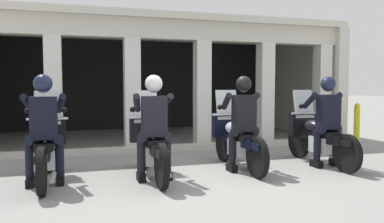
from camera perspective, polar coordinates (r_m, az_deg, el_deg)
The scene contains 12 objects.
ground_plane at distance 8.88m, azimuth -4.58°, elevation -5.36°, with size 80.00×80.00×0.00m, color gray.
station_building at distance 11.07m, azimuth -6.42°, elevation 6.56°, with size 9.43×4.77×3.08m.
kerb_strip at distance 8.41m, azimuth -2.82°, elevation -5.46°, with size 8.93×0.24×0.12m, color #B7B5AD.
motorcycle_far_left at distance 6.07m, azimuth -21.12°, elevation -5.10°, with size 0.62×2.04×1.35m.
police_officer_far_left at distance 5.73m, azimuth -21.44°, elevation -1.21°, with size 0.63×0.61×1.58m.
motorcycle_center_left at distance 6.00m, azimuth -6.27°, elevation -4.96°, with size 0.62×2.04×1.35m.
police_officer_center_left at distance 5.67m, azimuth -5.79°, elevation -1.01°, with size 0.63×0.61×1.58m.
motorcycle_center_right at distance 6.65m, azimuth 6.67°, elevation -4.11°, with size 0.62×2.04×1.35m.
police_officer_center_right at distance 6.34m, azimuth 7.71°, elevation -0.52°, with size 0.63×0.61×1.58m.
motorcycle_far_right at distance 7.29m, azimuth 18.31°, elevation -3.57°, with size 0.62×2.04×1.35m.
police_officer_far_right at distance 7.02m, azimuth 19.71°, elevation -0.29°, with size 0.63×0.61×1.58m.
bollard_kerbside at distance 10.12m, azimuth 23.61°, elevation -1.68°, with size 0.14×0.14×1.01m.
Camera 1 is at (-1.86, -5.56, 1.41)m, focal length 35.34 mm.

